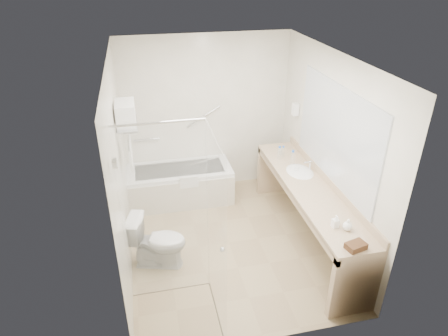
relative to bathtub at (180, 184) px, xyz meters
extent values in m
plane|color=tan|center=(0.50, -1.24, -0.28)|extent=(3.20, 3.20, 0.00)
cube|color=white|center=(0.50, -1.24, 2.22)|extent=(2.60, 3.20, 0.10)
cube|color=silver|center=(0.50, 0.36, 0.97)|extent=(2.60, 0.10, 2.50)
cube|color=silver|center=(0.50, -2.84, 0.97)|extent=(2.60, 0.10, 2.50)
cube|color=silver|center=(-0.80, -1.24, 0.97)|extent=(0.10, 3.20, 2.50)
cube|color=silver|center=(1.80, -1.24, 0.97)|extent=(0.10, 3.20, 2.50)
cube|color=silver|center=(0.00, 0.01, 0.00)|extent=(1.60, 0.70, 0.55)
cube|color=beige|center=(0.00, -0.35, -0.03)|extent=(1.60, 0.02, 0.50)
cube|color=silver|center=(0.10, -0.34, 0.22)|extent=(0.28, 0.06, 0.18)
cylinder|color=silver|center=(-0.45, 0.32, 0.67)|extent=(0.40, 0.03, 0.03)
cylinder|color=silver|center=(0.45, 0.32, 0.97)|extent=(0.53, 0.03, 0.33)
cube|color=silver|center=(-0.35, -1.94, 0.77)|extent=(0.90, 0.01, 2.10)
cube|color=silver|center=(0.10, -2.39, 0.77)|extent=(0.02, 0.90, 2.10)
cylinder|color=silver|center=(-0.35, -1.94, 1.82)|extent=(0.90, 0.02, 0.02)
sphere|color=silver|center=(0.13, -2.54, 0.72)|extent=(0.05, 0.05, 0.05)
cylinder|color=silver|center=(-0.75, -2.39, 1.67)|extent=(0.04, 0.10, 0.10)
cube|color=silver|center=(-0.67, -0.89, 1.42)|extent=(0.24, 0.55, 0.02)
cylinder|color=silver|center=(-0.67, -0.89, 1.20)|extent=(0.02, 0.55, 0.02)
cube|color=silver|center=(-0.67, -0.89, 1.04)|extent=(0.03, 0.42, 0.32)
cube|color=silver|center=(-0.67, -0.89, 1.48)|extent=(0.22, 0.40, 0.08)
cube|color=silver|center=(-0.67, -0.89, 1.57)|extent=(0.22, 0.40, 0.08)
cube|color=silver|center=(-0.67, -0.89, 1.65)|extent=(0.22, 0.40, 0.08)
cube|color=tan|center=(1.52, -1.39, 0.55)|extent=(0.55, 2.70, 0.05)
cube|color=tan|center=(1.78, -1.39, 0.62)|extent=(0.03, 2.70, 0.10)
cube|color=tan|center=(1.27, -1.39, 0.49)|extent=(0.04, 2.70, 0.08)
cube|color=tan|center=(1.52, -2.70, 0.12)|extent=(0.55, 0.08, 0.80)
cube|color=tan|center=(1.52, -0.08, 0.12)|extent=(0.55, 0.08, 0.80)
ellipsoid|color=silver|center=(1.55, -0.99, 0.54)|extent=(0.40, 0.52, 0.14)
cylinder|color=silver|center=(1.70, -0.99, 0.65)|extent=(0.03, 0.03, 0.14)
cube|color=silver|center=(1.79, -1.39, 1.27)|extent=(0.02, 2.00, 1.20)
cube|color=white|center=(1.75, -0.19, 1.17)|extent=(0.08, 0.10, 0.18)
imported|color=silver|center=(-0.45, -1.45, 0.07)|extent=(0.78, 0.57, 0.69)
cube|color=#4D2D1B|center=(1.49, -2.64, 0.61)|extent=(0.23, 0.18, 0.07)
imported|color=white|center=(1.45, -2.26, 0.61)|extent=(0.08, 0.16, 0.07)
imported|color=white|center=(1.55, -2.33, 0.63)|extent=(0.14, 0.16, 0.10)
cylinder|color=silver|center=(1.40, -0.56, 0.66)|extent=(0.06, 0.06, 0.18)
cylinder|color=blue|center=(1.40, -0.56, 0.76)|extent=(0.03, 0.03, 0.03)
cylinder|color=silver|center=(1.48, -0.50, 0.65)|extent=(0.05, 0.05, 0.15)
cylinder|color=blue|center=(1.48, -0.50, 0.73)|extent=(0.03, 0.03, 0.02)
cylinder|color=silver|center=(1.53, -0.76, 0.67)|extent=(0.07, 0.07, 0.19)
cylinder|color=blue|center=(1.53, -0.76, 0.78)|extent=(0.04, 0.04, 0.03)
cylinder|color=silver|center=(1.48, -0.41, 0.62)|extent=(0.08, 0.08, 0.09)
cylinder|color=silver|center=(1.50, -1.00, 0.62)|extent=(0.08, 0.08, 0.09)
camera|label=1|loc=(-0.50, -5.45, 3.20)|focal=32.00mm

